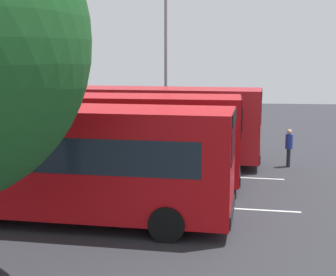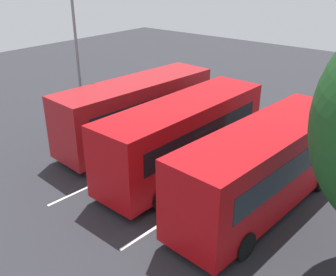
# 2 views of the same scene
# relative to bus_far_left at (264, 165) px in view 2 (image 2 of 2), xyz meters

# --- Properties ---
(ground_plane) EXTENTS (62.93, 62.93, 0.00)m
(ground_plane) POSITION_rel_bus_far_left_xyz_m (0.70, 4.06, -1.86)
(ground_plane) COLOR #2B2B30
(bus_far_left) EXTENTS (9.33, 3.19, 3.41)m
(bus_far_left) POSITION_rel_bus_far_left_xyz_m (0.00, 0.00, 0.00)
(bus_far_left) COLOR #B70C11
(bus_far_left) RESTS_ON ground
(bus_center_left) EXTENTS (9.25, 2.86, 3.41)m
(bus_center_left) POSITION_rel_bus_far_left_xyz_m (0.37, 4.10, 0.00)
(bus_center_left) COLOR #B70C11
(bus_center_left) RESTS_ON ground
(bus_center_right) EXTENTS (9.34, 3.21, 3.41)m
(bus_center_right) POSITION_rel_bus_far_left_xyz_m (1.42, 7.99, 0.00)
(bus_center_right) COLOR #AD191E
(bus_center_right) RESTS_ON ground
(pedestrian) EXTENTS (0.35, 0.35, 1.67)m
(pedestrian) POSITION_rel_bus_far_left_xyz_m (7.22, 7.95, -0.88)
(pedestrian) COLOR #232833
(pedestrian) RESTS_ON ground
(street_lamp) EXTENTS (0.37, 2.58, 7.93)m
(street_lamp) POSITION_rel_bus_far_left_xyz_m (1.32, 12.23, 2.70)
(street_lamp) COLOR gray
(street_lamp) RESTS_ON ground
(lane_stripe_outer_left) EXTENTS (12.13, 1.11, 0.01)m
(lane_stripe_outer_left) POSITION_rel_bus_far_left_xyz_m (0.70, 1.99, -1.86)
(lane_stripe_outer_left) COLOR silver
(lane_stripe_outer_left) RESTS_ON ground
(lane_stripe_inner_left) EXTENTS (12.13, 1.11, 0.01)m
(lane_stripe_inner_left) POSITION_rel_bus_far_left_xyz_m (0.70, 6.13, -1.86)
(lane_stripe_inner_left) COLOR silver
(lane_stripe_inner_left) RESTS_ON ground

